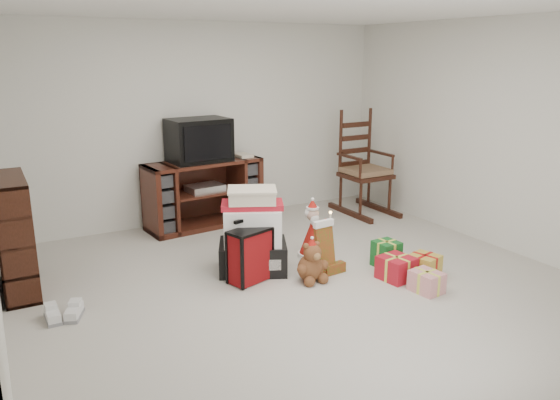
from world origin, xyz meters
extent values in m
cube|color=#B1ACA2|center=(0.00, 0.00, -0.01)|extent=(5.00, 5.00, 0.01)
cube|color=white|center=(0.00, 0.00, 2.50)|extent=(5.00, 5.00, 0.01)
cube|color=silver|center=(0.00, 2.50, 1.25)|extent=(5.00, 0.01, 2.50)
cube|color=silver|center=(2.50, 0.00, 1.25)|extent=(0.01, 5.00, 2.50)
cube|color=#451913|center=(-0.12, 2.21, 0.41)|extent=(1.50, 0.67, 0.83)
cube|color=silver|center=(-0.12, 2.18, 0.49)|extent=(0.47, 0.36, 0.08)
cube|color=#3A190F|center=(-2.32, 1.19, 0.53)|extent=(0.29, 0.87, 1.06)
cube|color=#3A190F|center=(2.00, 1.70, 0.52)|extent=(0.59, 0.56, 0.06)
cube|color=brown|center=(2.00, 1.70, 0.59)|extent=(0.54, 0.52, 0.07)
cube|color=#3A190F|center=(2.00, 1.95, 1.00)|extent=(0.49, 0.07, 0.89)
cube|color=#3A190F|center=(2.00, 1.70, 0.03)|extent=(0.59, 0.96, 0.07)
cube|color=black|center=(-0.24, 0.57, 0.15)|extent=(0.80, 0.71, 0.30)
cube|color=white|center=(-0.24, 0.57, 0.48)|extent=(0.68, 0.62, 0.36)
cube|color=#AA1321|center=(-0.24, 0.57, 0.69)|extent=(0.67, 0.54, 0.05)
cube|color=beige|center=(-0.24, 0.57, 0.77)|extent=(0.55, 0.50, 0.12)
cube|color=maroon|center=(-0.38, 0.34, 0.26)|extent=(0.45, 0.32, 0.53)
cube|color=black|center=(-0.38, 0.44, 0.60)|extent=(0.21, 0.09, 0.03)
ellipsoid|color=brown|center=(0.13, 0.08, 0.13)|extent=(0.26, 0.22, 0.27)
sphere|color=brown|center=(0.13, 0.05, 0.29)|extent=(0.17, 0.17, 0.17)
cone|color=#A61811|center=(0.49, 0.64, 0.21)|extent=(0.29, 0.29, 0.42)
sphere|color=#CFA491|center=(0.49, 0.64, 0.47)|extent=(0.14, 0.14, 0.14)
cone|color=#A61811|center=(0.49, 0.64, 0.58)|extent=(0.13, 0.13, 0.10)
cylinder|color=silver|center=(0.65, 0.52, 0.43)|extent=(0.02, 0.02, 0.13)
cone|color=#A61811|center=(-0.27, 0.73, 0.21)|extent=(0.30, 0.30, 0.42)
sphere|color=#CFA491|center=(-0.27, 0.73, 0.47)|extent=(0.14, 0.14, 0.14)
cone|color=#A61811|center=(-0.27, 0.73, 0.59)|extent=(0.13, 0.13, 0.11)
cylinder|color=silver|center=(-0.12, 0.61, 0.43)|extent=(0.02, 0.02, 0.13)
cube|color=silver|center=(-2.14, 0.39, 0.05)|extent=(0.12, 0.26, 0.09)
cube|color=silver|center=(-1.98, 0.39, 0.05)|extent=(0.20, 0.28, 0.09)
cube|color=#AA1321|center=(0.86, -0.23, 0.13)|extent=(0.27, 0.27, 0.27)
cube|color=#1A692D|center=(1.06, 0.03, 0.13)|extent=(0.27, 0.27, 0.27)
cube|color=gold|center=(1.12, -0.38, 0.13)|extent=(0.27, 0.27, 0.27)
cube|color=white|center=(0.81, -0.58, 0.13)|extent=(0.27, 0.27, 0.27)
cube|color=black|center=(-0.16, 2.22, 1.09)|extent=(0.75, 0.56, 0.52)
cube|color=black|center=(-0.16, 1.96, 1.09)|extent=(0.61, 0.07, 0.42)
camera|label=1|loc=(-2.46, -4.04, 2.12)|focal=35.00mm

